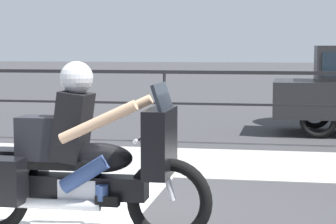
# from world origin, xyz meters

# --- Properties ---
(ground_plane) EXTENTS (120.00, 120.00, 0.00)m
(ground_plane) POSITION_xyz_m (0.00, 0.00, 0.00)
(ground_plane) COLOR #38383A
(sidewalk_band) EXTENTS (44.00, 2.40, 0.01)m
(sidewalk_band) POSITION_xyz_m (0.00, 3.40, 0.01)
(sidewalk_band) COLOR #A8A59E
(sidewalk_band) RESTS_ON ground
(fence_railing) EXTENTS (36.00, 0.05, 1.28)m
(fence_railing) POSITION_xyz_m (0.00, 5.15, 1.00)
(fence_railing) COLOR black
(fence_railing) RESTS_ON ground
(motorcycle) EXTENTS (2.39, 0.76, 1.57)m
(motorcycle) POSITION_xyz_m (0.27, -0.58, 0.69)
(motorcycle) COLOR black
(motorcycle) RESTS_ON ground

